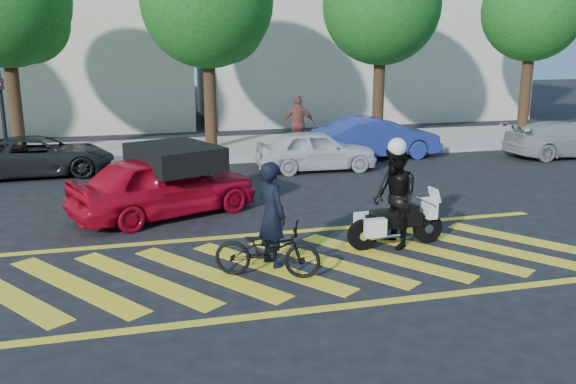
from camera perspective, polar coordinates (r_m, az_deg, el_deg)
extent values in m
plane|color=black|center=(11.12, 1.28, -6.78)|extent=(90.00, 90.00, 0.00)
cube|color=#9E998E|center=(22.51, -7.17, 4.00)|extent=(60.00, 5.00, 0.15)
cube|color=yellow|center=(10.94, -25.09, -8.49)|extent=(2.43, 3.21, 0.01)
cube|color=yellow|center=(10.79, -19.29, -8.25)|extent=(2.43, 3.21, 0.01)
cube|color=yellow|center=(10.74, -13.38, -7.92)|extent=(2.43, 3.21, 0.01)
cube|color=yellow|center=(10.80, -7.50, -7.51)|extent=(2.43, 3.21, 0.01)
cube|color=yellow|center=(10.98, -1.76, -7.04)|extent=(2.43, 3.21, 0.01)
cube|color=yellow|center=(11.26, 3.74, -6.52)|extent=(2.43, 3.21, 0.01)
cube|color=yellow|center=(11.63, 8.92, -5.97)|extent=(2.43, 3.21, 0.01)
cube|color=yellow|center=(12.10, 13.72, -5.42)|extent=(2.43, 3.21, 0.01)
cube|color=yellow|center=(12.64, 18.14, -4.87)|extent=(2.43, 3.21, 0.01)
cube|color=yellow|center=(13.26, 22.16, -4.35)|extent=(2.43, 3.21, 0.01)
cube|color=yellow|center=(9.45, 4.51, -10.70)|extent=(12.00, 0.20, 0.01)
cube|color=yellow|center=(12.85, -1.06, -3.85)|extent=(12.00, 0.20, 0.01)
cube|color=beige|center=(31.43, -24.96, 14.68)|extent=(16.00, 8.00, 10.00)
cube|color=beige|center=(33.22, 6.52, 16.61)|extent=(16.00, 8.00, 11.00)
cylinder|color=black|center=(22.37, -24.21, 7.81)|extent=(0.44, 0.44, 4.00)
sphere|color=#144B14|center=(22.32, -25.05, 15.87)|extent=(4.20, 4.20, 4.20)
sphere|color=#144B14|center=(22.50, -23.20, 14.40)|extent=(2.73, 2.73, 2.73)
cylinder|color=black|center=(22.26, -7.32, 8.89)|extent=(0.44, 0.44, 4.00)
sphere|color=#144B14|center=(22.21, -7.59, 17.30)|extent=(4.60, 4.60, 4.60)
sphere|color=#144B14|center=(22.57, -6.07, 15.54)|extent=(2.99, 2.99, 2.99)
cylinder|color=black|center=(23.98, 8.47, 9.21)|extent=(0.44, 0.44, 4.00)
sphere|color=#144B14|center=(23.94, 8.75, 16.89)|extent=(4.40, 4.40, 4.40)
sphere|color=#144B14|center=(24.43, 9.74, 15.24)|extent=(2.86, 2.86, 2.86)
cylinder|color=black|center=(27.19, 21.34, 8.97)|extent=(0.44, 0.44, 4.00)
sphere|color=#144B14|center=(27.15, 21.93, 15.48)|extent=(4.00, 4.00, 4.00)
sphere|color=#144B14|center=(27.72, 22.47, 14.14)|extent=(2.60, 2.60, 2.60)
cylinder|color=black|center=(20.25, -25.06, 6.06)|extent=(0.12, 0.12, 3.20)
imported|color=black|center=(10.80, -1.54, -2.09)|extent=(0.67, 0.81, 1.90)
imported|color=black|center=(10.42, -1.94, -5.43)|extent=(1.93, 1.26, 0.96)
cylinder|color=black|center=(11.85, 7.00, -4.01)|extent=(0.61, 0.16, 0.60)
cylinder|color=silver|center=(11.85, 7.00, -4.01)|extent=(0.19, 0.16, 0.18)
cylinder|color=black|center=(12.50, 12.93, -3.31)|extent=(0.61, 0.16, 0.60)
cylinder|color=silver|center=(12.50, 12.93, -3.31)|extent=(0.19, 0.16, 0.18)
cube|color=black|center=(12.07, 9.90, -2.65)|extent=(1.15, 0.31, 0.27)
cube|color=black|center=(12.15, 11.08, -1.69)|extent=(0.43, 0.30, 0.20)
cube|color=black|center=(11.92, 8.96, -2.00)|extent=(0.52, 0.34, 0.11)
cube|color=silver|center=(12.39, 13.03, -1.49)|extent=(0.22, 0.39, 0.36)
cube|color=silver|center=(12.05, 7.18, -2.70)|extent=(0.42, 0.19, 0.35)
cube|color=silver|center=(11.64, 8.18, -3.34)|extent=(0.42, 0.19, 0.35)
imported|color=black|center=(11.95, 9.99, -0.50)|extent=(0.81, 1.01, 1.99)
imported|color=#B7081F|center=(14.22, -11.50, 0.66)|extent=(4.62, 3.24, 1.46)
imported|color=black|center=(19.65, -22.18, 3.14)|extent=(4.30, 2.06, 1.18)
imported|color=silver|center=(18.93, 2.64, 3.94)|extent=(3.80, 1.65, 1.27)
imported|color=navy|center=(21.11, 8.30, 5.04)|extent=(4.37, 1.75, 1.41)
imported|color=#919498|center=(23.24, 24.45, 4.52)|extent=(4.26, 1.80, 1.23)
imported|color=brown|center=(21.18, 0.97, 6.38)|extent=(1.22, 0.71, 1.96)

